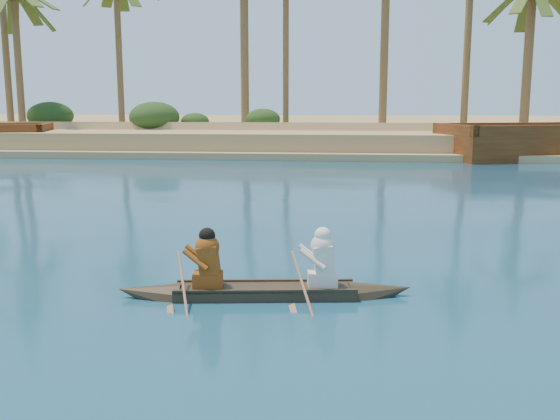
# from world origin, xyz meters

# --- Properties ---
(sandy_embankment) EXTENTS (150.00, 51.00, 1.50)m
(sandy_embankment) POSITION_xyz_m (0.00, 46.89, 0.53)
(sandy_embankment) COLOR tan
(sandy_embankment) RESTS_ON ground
(palm_grove) EXTENTS (110.00, 14.00, 16.00)m
(palm_grove) POSITION_xyz_m (0.00, 35.00, 8.00)
(palm_grove) COLOR #465D21
(palm_grove) RESTS_ON ground
(shrub_cluster) EXTENTS (100.00, 6.00, 2.40)m
(shrub_cluster) POSITION_xyz_m (0.00, 31.50, 1.20)
(shrub_cluster) COLOR #1D3112
(shrub_cluster) RESTS_ON ground
(canoe) EXTENTS (4.60, 1.18, 1.26)m
(canoe) POSITION_xyz_m (-6.02, -0.56, 0.24)
(canoe) COLOR #31271B
(canoe) RESTS_ON ground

